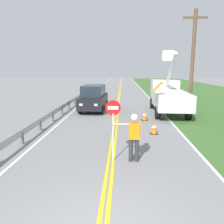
% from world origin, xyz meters
% --- Properties ---
extents(centerline_yellow_left, '(0.11, 110.00, 0.01)m').
position_xyz_m(centerline_yellow_left, '(-0.09, 20.00, 0.01)').
color(centerline_yellow_left, yellow).
rests_on(centerline_yellow_left, ground).
extents(centerline_yellow_right, '(0.11, 110.00, 0.01)m').
position_xyz_m(centerline_yellow_right, '(0.09, 20.00, 0.01)').
color(centerline_yellow_right, yellow).
rests_on(centerline_yellow_right, ground).
extents(edge_line_right, '(0.12, 110.00, 0.01)m').
position_xyz_m(edge_line_right, '(3.60, 20.00, 0.01)').
color(edge_line_right, silver).
rests_on(edge_line_right, ground).
extents(edge_line_left, '(0.12, 110.00, 0.01)m').
position_xyz_m(edge_line_left, '(-3.60, 20.00, 0.01)').
color(edge_line_left, silver).
rests_on(edge_line_left, ground).
extents(flagger_worker, '(1.09, 0.25, 1.83)m').
position_xyz_m(flagger_worker, '(0.84, 4.01, 1.05)').
color(flagger_worker, '#2D2D33').
rests_on(flagger_worker, ground).
extents(stop_sign_paddle, '(0.56, 0.04, 2.33)m').
position_xyz_m(stop_sign_paddle, '(0.08, 3.99, 1.71)').
color(stop_sign_paddle, silver).
rests_on(stop_sign_paddle, ground).
extents(utility_bucket_truck, '(2.90, 6.89, 4.84)m').
position_xyz_m(utility_bucket_truck, '(3.99, 13.78, 1.39)').
color(utility_bucket_truck, silver).
rests_on(utility_bucket_truck, ground).
extents(oncoming_suv_nearest, '(2.07, 4.68, 2.10)m').
position_xyz_m(oncoming_suv_nearest, '(-1.96, 14.23, 1.06)').
color(oncoming_suv_nearest, black).
rests_on(oncoming_suv_nearest, ground).
extents(utility_pole_near, '(1.80, 0.28, 7.77)m').
position_xyz_m(utility_pole_near, '(5.79, 13.94, 4.06)').
color(utility_pole_near, brown).
rests_on(utility_pole_near, ground).
extents(traffic_cone_lead, '(0.40, 0.40, 0.70)m').
position_xyz_m(traffic_cone_lead, '(2.11, 7.68, 0.34)').
color(traffic_cone_lead, orange).
rests_on(traffic_cone_lead, ground).
extents(traffic_cone_mid, '(0.40, 0.40, 0.70)m').
position_xyz_m(traffic_cone_mid, '(1.92, 10.85, 0.34)').
color(traffic_cone_mid, orange).
rests_on(traffic_cone_mid, ground).
extents(guardrail_left_shoulder, '(0.10, 32.00, 0.71)m').
position_xyz_m(guardrail_left_shoulder, '(-4.20, 16.01, 0.52)').
color(guardrail_left_shoulder, '#9EA0A3').
rests_on(guardrail_left_shoulder, ground).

